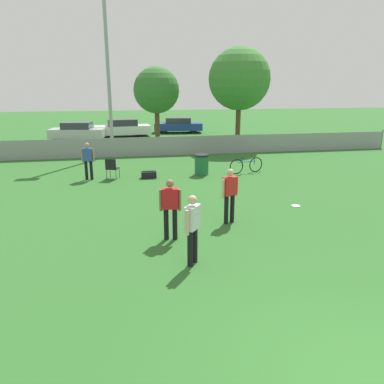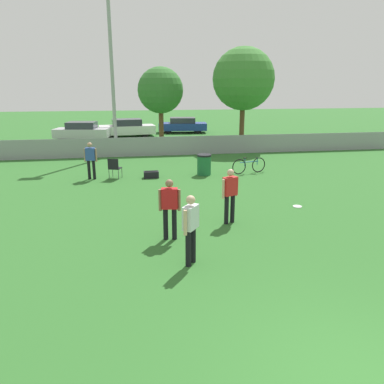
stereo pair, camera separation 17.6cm
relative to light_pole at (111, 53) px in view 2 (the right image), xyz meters
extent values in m
cube|color=gray|center=(3.80, -0.79, -5.14)|extent=(26.82, 0.03, 1.10)
cylinder|color=#9E9EA3|center=(0.00, 0.00, -0.95)|extent=(0.20, 0.20, 9.48)
cylinder|color=brown|center=(2.96, 3.01, -4.43)|extent=(0.32, 0.32, 2.53)
sphere|color=#33702D|center=(2.96, 3.01, -2.03)|extent=(3.01, 3.01, 3.01)
cylinder|color=brown|center=(8.11, 1.41, -4.25)|extent=(0.32, 0.32, 2.89)
sphere|color=#3D7F33|center=(8.11, 1.41, -1.33)|extent=(3.94, 3.94, 3.94)
cylinder|color=black|center=(3.50, -12.33, -5.26)|extent=(0.13, 0.13, 0.87)
cylinder|color=black|center=(3.71, -12.24, -5.26)|extent=(0.13, 0.13, 0.87)
cube|color=red|center=(3.61, -12.28, -4.56)|extent=(0.47, 0.37, 0.54)
sphere|color=#D8AD8C|center=(3.61, -12.28, -4.15)|extent=(0.21, 0.21, 0.21)
cylinder|color=#D8AD8C|center=(3.38, -12.38, -4.60)|extent=(0.08, 0.08, 0.57)
cylinder|color=#D8AD8C|center=(3.84, -12.18, -4.60)|extent=(0.08, 0.08, 0.57)
cylinder|color=black|center=(1.62, -13.20, -5.26)|extent=(0.13, 0.13, 0.87)
cylinder|color=black|center=(1.85, -13.23, -5.26)|extent=(0.13, 0.13, 0.87)
cube|color=red|center=(1.73, -13.21, -4.56)|extent=(0.44, 0.28, 0.54)
sphere|color=#8C664C|center=(1.73, -13.21, -4.15)|extent=(0.21, 0.21, 0.21)
cylinder|color=#8C664C|center=(1.49, -13.18, -4.60)|extent=(0.08, 0.08, 0.57)
cylinder|color=#8C664C|center=(1.98, -13.25, -4.60)|extent=(0.08, 0.08, 0.57)
cylinder|color=black|center=(1.97, -14.82, -5.26)|extent=(0.13, 0.13, 0.87)
cylinder|color=black|center=(2.11, -14.64, -5.26)|extent=(0.13, 0.13, 0.87)
cube|color=silver|center=(2.04, -14.73, -4.56)|extent=(0.43, 0.47, 0.54)
sphere|color=#D8AD8C|center=(2.04, -14.73, -4.15)|extent=(0.21, 0.21, 0.21)
cylinder|color=#D8AD8C|center=(1.89, -14.93, -4.60)|extent=(0.08, 0.08, 0.57)
cylinder|color=#D8AD8C|center=(2.19, -14.53, -4.60)|extent=(0.08, 0.08, 0.57)
cylinder|color=black|center=(-0.80, -6.04, -5.27)|extent=(0.13, 0.13, 0.84)
cylinder|color=black|center=(-1.01, -6.00, -5.27)|extent=(0.13, 0.13, 0.84)
cube|color=#2D4C9E|center=(-0.91, -6.02, -4.58)|extent=(0.43, 0.29, 0.54)
sphere|color=tan|center=(-0.91, -6.02, -4.18)|extent=(0.21, 0.21, 0.21)
cylinder|color=tan|center=(-0.67, -6.06, -4.63)|extent=(0.08, 0.08, 0.57)
cylinder|color=tan|center=(-1.14, -5.98, -4.63)|extent=(0.08, 0.08, 0.57)
cylinder|color=white|center=(6.29, -11.18, -5.68)|extent=(0.30, 0.30, 0.03)
torus|color=white|center=(6.29, -11.18, -5.68)|extent=(0.30, 0.30, 0.03)
cylinder|color=#333338|center=(0.38, -5.88, -5.48)|extent=(0.02, 0.02, 0.44)
cylinder|color=#333338|center=(-0.02, -5.74, -5.48)|extent=(0.02, 0.02, 0.44)
cylinder|color=#333338|center=(0.24, -6.29, -5.48)|extent=(0.02, 0.02, 0.44)
cylinder|color=#333338|center=(-0.16, -6.15, -5.48)|extent=(0.02, 0.02, 0.44)
cube|color=black|center=(0.11, -6.02, -5.24)|extent=(0.61, 0.61, 0.03)
cube|color=black|center=(0.03, -6.23, -5.00)|extent=(0.46, 0.18, 0.45)
torus|color=black|center=(5.72, -6.18, -5.34)|extent=(0.70, 0.21, 0.71)
torus|color=black|center=(6.74, -5.93, -5.34)|extent=(0.70, 0.21, 0.71)
cylinder|color=#195999|center=(6.23, -6.05, -5.16)|extent=(0.95, 0.26, 0.04)
cylinder|color=#195999|center=(6.00, -6.11, -5.16)|extent=(0.03, 0.03, 0.37)
cylinder|color=#195999|center=(6.66, -5.95, -5.16)|extent=(0.03, 0.03, 0.33)
cube|color=black|center=(6.00, -6.11, -4.95)|extent=(0.17, 0.10, 0.04)
cylinder|color=black|center=(6.66, -5.95, -4.99)|extent=(0.13, 0.43, 0.03)
cylinder|color=#1E6638|center=(4.10, -6.00, -5.26)|extent=(0.63, 0.63, 0.86)
cylinder|color=black|center=(4.10, -6.00, -4.79)|extent=(0.66, 0.66, 0.08)
cube|color=black|center=(1.67, -6.19, -5.55)|extent=(0.65, 0.36, 0.29)
cube|color=black|center=(1.67, -6.19, -5.39)|extent=(0.55, 0.04, 0.02)
cylinder|color=black|center=(-1.35, 7.44, -5.39)|extent=(0.64, 0.27, 0.62)
cylinder|color=black|center=(-1.58, 5.98, -5.39)|extent=(0.64, 0.27, 0.62)
cylinder|color=black|center=(-3.81, 7.83, -5.39)|extent=(0.64, 0.27, 0.62)
cylinder|color=black|center=(-4.04, 6.37, -5.39)|extent=(0.64, 0.27, 0.62)
cube|color=#B7B7BC|center=(-2.70, 6.90, -5.17)|extent=(4.23, 2.30, 0.65)
cube|color=#2D333D|center=(-2.70, 6.90, -4.60)|extent=(2.30, 1.80, 0.49)
cylinder|color=black|center=(1.92, 9.12, -5.36)|extent=(0.68, 0.25, 0.67)
cylinder|color=black|center=(2.07, 7.57, -5.36)|extent=(0.68, 0.25, 0.67)
cylinder|color=black|center=(-0.78, 8.85, -5.36)|extent=(0.68, 0.25, 0.67)
cylinder|color=black|center=(-0.62, 7.30, -5.36)|extent=(0.68, 0.25, 0.67)
cube|color=white|center=(0.65, 8.21, -5.14)|extent=(4.52, 2.21, 0.67)
cube|color=#2D333D|center=(0.65, 8.21, -4.56)|extent=(2.41, 1.79, 0.50)
cylinder|color=black|center=(6.76, 10.58, -5.36)|extent=(0.69, 0.26, 0.68)
cylinder|color=black|center=(6.59, 9.07, -5.36)|extent=(0.69, 0.26, 0.68)
cylinder|color=black|center=(4.23, 10.87, -5.36)|extent=(0.69, 0.26, 0.68)
cylinder|color=black|center=(4.06, 9.36, -5.36)|extent=(0.69, 0.26, 0.68)
cube|color=navy|center=(5.41, 9.97, -5.16)|extent=(4.27, 2.19, 0.61)
cube|color=#2D333D|center=(5.41, 9.97, -4.62)|extent=(2.29, 1.76, 0.46)
camera|label=1|loc=(0.59, -22.43, -1.73)|focal=35.00mm
camera|label=2|loc=(0.76, -22.46, -1.73)|focal=35.00mm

